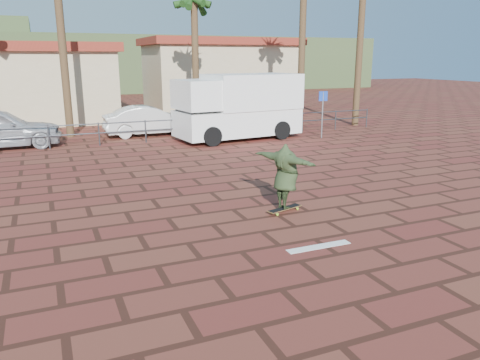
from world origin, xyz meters
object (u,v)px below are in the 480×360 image
at_px(campervan, 239,105).
at_px(car_white, 149,121).
at_px(longboard, 285,209).
at_px(skateboarder, 286,176).

height_order(campervan, car_white, campervan).
bearing_deg(campervan, longboard, -113.52).
height_order(longboard, car_white, car_white).
xyz_separation_m(skateboarder, car_white, (-0.51, 12.95, -0.18)).
bearing_deg(campervan, car_white, 137.39).
height_order(longboard, skateboarder, skateboarder).
bearing_deg(longboard, campervan, 56.83).
xyz_separation_m(longboard, skateboarder, (0.00, -0.00, 0.82)).
bearing_deg(longboard, skateboarder, -106.43).
height_order(skateboarder, campervan, campervan).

